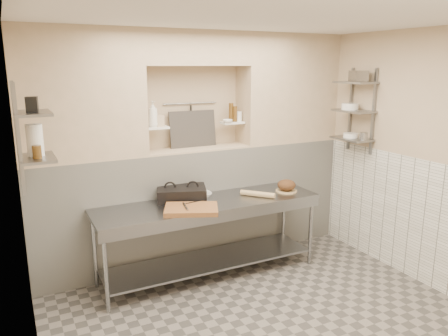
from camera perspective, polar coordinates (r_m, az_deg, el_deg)
floor at (r=4.46m, az=6.13°, el=-20.24°), size 4.00×3.90×0.10m
ceiling at (r=3.75m, az=7.29°, el=19.97°), size 4.00×3.90×0.10m
wall_left at (r=3.26m, az=-25.29°, el=-6.05°), size 0.10×3.90×2.80m
wall_right at (r=5.25m, az=25.74°, el=0.88°), size 0.10×3.90×2.80m
wall_back at (r=5.59m, az=-4.66°, el=2.86°), size 4.00×0.10×2.80m
backwall_lower at (r=5.54m, az=-3.54°, el=-4.70°), size 4.00×0.40×1.40m
alcove_sill at (r=5.36m, az=-3.65°, el=2.54°), size 1.30×0.40×0.02m
backwall_pillar_left at (r=4.91m, az=-18.31°, el=9.04°), size 1.35×0.40×1.40m
backwall_pillar_right at (r=5.92m, az=8.31°, el=10.18°), size 1.35×0.40×1.40m
backwall_header at (r=5.27m, az=-3.84°, el=15.35°), size 1.30×0.40×0.40m
wainscot_left at (r=3.54m, az=-23.12°, el=-16.73°), size 0.02×3.90×1.40m
wainscot_right at (r=5.38m, az=24.59°, el=-6.48°), size 0.02×3.90×1.40m
alcove_shelf_left at (r=5.14m, az=-8.84°, el=5.22°), size 0.28×0.16×0.02m
alcove_shelf_right at (r=5.53m, az=1.10°, el=5.93°), size 0.28×0.16×0.02m
utensil_rail at (r=5.44m, az=-4.44°, el=8.43°), size 0.70×0.02×0.02m
hanging_steel at (r=5.44m, az=-4.33°, el=6.63°), size 0.02×0.02×0.30m
splash_panel at (r=5.41m, az=-4.10°, el=5.11°), size 0.60×0.08×0.45m
shelf_rail_left_a at (r=4.39m, az=-25.41°, el=4.05°), size 0.03×0.03×0.95m
shelf_rail_left_b at (r=4.00m, az=-25.22°, el=3.28°), size 0.03×0.03×0.95m
wall_shelf_left_lower at (r=4.23m, az=-23.23°, el=1.20°), size 0.30×0.50×0.02m
wall_shelf_left_upper at (r=4.17m, az=-23.74°, el=6.58°), size 0.30×0.50×0.03m
shelf_rail_right_a at (r=5.96m, az=16.19°, el=7.40°), size 0.03×0.03×1.05m
shelf_rail_right_b at (r=5.67m, az=18.94°, el=6.94°), size 0.03×0.03×1.05m
wall_shelf_right_lower at (r=5.77m, az=16.32°, el=3.70°), size 0.30×0.50×0.02m
wall_shelf_right_mid at (r=5.72m, az=16.55°, el=7.15°), size 0.30×0.50×0.02m
wall_shelf_right_upper at (r=5.70m, az=16.79°, el=10.65°), size 0.30×0.50×0.03m
prep_table at (r=5.03m, az=-1.94°, el=-7.26°), size 2.60×0.70×0.90m
panini_press at (r=5.03m, az=-5.56°, el=-3.31°), size 0.65×0.56×0.15m
cutting_board at (r=4.64m, az=-4.29°, el=-5.39°), size 0.67×0.58×0.05m
knife_blade at (r=4.80m, az=-3.86°, el=-4.46°), size 0.23×0.06×0.01m
tongs at (r=4.62m, az=-5.05°, el=-5.06°), size 0.07×0.24×0.02m
mixing_bowl at (r=5.14m, az=-2.83°, el=-3.48°), size 0.24×0.24×0.05m
rolling_pin at (r=5.15m, az=4.42°, el=-3.41°), size 0.32×0.35×0.06m
bread_board at (r=5.40m, az=8.14°, el=-2.98°), size 0.26×0.26×0.02m
bread_loaf at (r=5.38m, az=8.16°, el=-2.22°), size 0.22×0.22×0.13m
bottle_soap at (r=5.10m, az=-9.27°, el=6.97°), size 0.13×0.13×0.30m
jar_alcove at (r=5.14m, az=-8.40°, el=6.11°), size 0.09×0.09×0.13m
bowl_alcove at (r=5.43m, az=0.47°, el=6.14°), size 0.15×0.15×0.04m
condiment_a at (r=5.52m, az=1.44°, el=7.07°), size 0.05×0.05×0.19m
condiment_b at (r=5.54m, az=0.93°, el=7.29°), size 0.06×0.06×0.23m
condiment_c at (r=5.57m, az=1.97°, el=6.75°), size 0.07×0.07×0.12m
jug_left at (r=4.25m, az=-23.47°, el=3.35°), size 0.14×0.14×0.28m
jar_left at (r=4.14m, az=-23.24°, el=1.94°), size 0.08×0.08×0.12m
box_left_upper at (r=4.12m, az=-23.80°, el=7.60°), size 0.11×0.11×0.13m
bowl_right at (r=5.77m, az=16.21°, el=4.12°), size 0.18×0.18×0.05m
canister_right at (r=5.61m, az=17.77°, el=3.97°), size 0.09×0.09×0.09m
bowl_right_mid at (r=5.77m, az=16.13°, el=7.73°), size 0.21×0.21×0.08m
basket_right at (r=5.66m, az=17.15°, el=11.40°), size 0.22×0.25×0.13m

